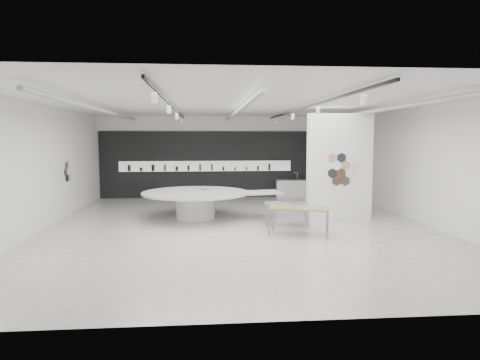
{
  "coord_description": "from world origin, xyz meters",
  "views": [
    {
      "loc": [
        -1.09,
        -13.16,
        2.77
      ],
      "look_at": [
        0.12,
        1.2,
        1.36
      ],
      "focal_mm": 32.0,
      "sensor_mm": 36.0,
      "label": 1
    }
  ],
  "objects": [
    {
      "name": "kitchen_counter",
      "position": [
        3.02,
        6.54,
        0.42
      ],
      "size": [
        1.51,
        0.66,
        1.16
      ],
      "rotation": [
        0.0,
        0.0,
        -0.06
      ],
      "color": "white",
      "rests_on": "ground"
    },
    {
      "name": "partition_column",
      "position": [
        3.5,
        1.0,
        1.8
      ],
      "size": [
        2.2,
        0.38,
        3.6
      ],
      "color": "white",
      "rests_on": "ground"
    },
    {
      "name": "sample_table_wood",
      "position": [
        1.62,
        -1.21,
        0.74
      ],
      "size": [
        1.88,
        1.34,
        0.79
      ],
      "rotation": [
        0.0,
        0.0,
        -0.33
      ],
      "color": "olive",
      "rests_on": "ground"
    },
    {
      "name": "display_island",
      "position": [
        -1.31,
        1.51,
        0.61
      ],
      "size": [
        5.11,
        4.24,
        0.94
      ],
      "rotation": [
        0.0,
        0.0,
        0.17
      ],
      "color": "white",
      "rests_on": "ground"
    },
    {
      "name": "room",
      "position": [
        -0.09,
        -0.0,
        2.07
      ],
      "size": [
        12.02,
        14.02,
        3.82
      ],
      "color": "beige",
      "rests_on": "ground"
    },
    {
      "name": "sample_table_stone",
      "position": [
        1.52,
        0.14,
        0.65
      ],
      "size": [
        1.47,
        0.87,
        0.71
      ],
      "rotation": [
        0.0,
        0.0,
        -0.13
      ],
      "color": "slate",
      "rests_on": "ground"
    },
    {
      "name": "back_wall_display",
      "position": [
        -0.08,
        6.93,
        1.54
      ],
      "size": [
        11.8,
        0.27,
        3.1
      ],
      "color": "black",
      "rests_on": "ground"
    }
  ]
}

